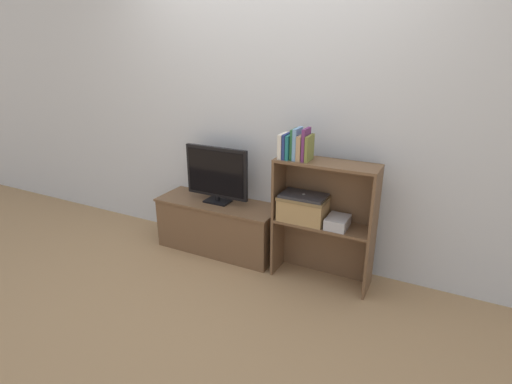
% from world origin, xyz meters
% --- Properties ---
extents(ground_plane, '(16.00, 16.00, 0.00)m').
position_xyz_m(ground_plane, '(0.00, 0.00, 0.00)').
color(ground_plane, '#A37F56').
extents(wall_back, '(10.00, 0.05, 2.40)m').
position_xyz_m(wall_back, '(0.00, 0.41, 1.20)').
color(wall_back, silver).
rests_on(wall_back, ground_plane).
extents(tv_stand, '(1.10, 0.40, 0.46)m').
position_xyz_m(tv_stand, '(-0.40, 0.19, 0.23)').
color(tv_stand, brown).
rests_on(tv_stand, ground_plane).
extents(tv, '(0.58, 0.14, 0.49)m').
position_xyz_m(tv, '(-0.40, 0.19, 0.72)').
color(tv, black).
rests_on(tv, tv_stand).
extents(bookshelf_lower_tier, '(0.75, 0.26, 0.48)m').
position_xyz_m(bookshelf_lower_tier, '(0.57, 0.18, 0.30)').
color(bookshelf_lower_tier, brown).
rests_on(bookshelf_lower_tier, ground_plane).
extents(bookshelf_upper_tier, '(0.75, 0.26, 0.48)m').
position_xyz_m(bookshelf_upper_tier, '(0.57, 0.18, 0.78)').
color(bookshelf_upper_tier, brown).
rests_on(bookshelf_upper_tier, bookshelf_lower_tier).
extents(book_ivory, '(0.03, 0.15, 0.18)m').
position_xyz_m(book_ivory, '(0.24, 0.10, 1.05)').
color(book_ivory, silver).
rests_on(book_ivory, bookshelf_upper_tier).
extents(book_navy, '(0.02, 0.16, 0.18)m').
position_xyz_m(book_navy, '(0.27, 0.10, 1.05)').
color(book_navy, navy).
rests_on(book_navy, bookshelf_upper_tier).
extents(book_teal, '(0.02, 0.16, 0.18)m').
position_xyz_m(book_teal, '(0.29, 0.10, 1.05)').
color(book_teal, '#1E7075').
rests_on(book_teal, bookshelf_upper_tier).
extents(book_forest, '(0.02, 0.12, 0.22)m').
position_xyz_m(book_forest, '(0.32, 0.10, 1.07)').
color(book_forest, '#286638').
rests_on(book_forest, bookshelf_upper_tier).
extents(book_skyblue, '(0.03, 0.14, 0.23)m').
position_xyz_m(book_skyblue, '(0.35, 0.10, 1.07)').
color(book_skyblue, '#709ECC').
rests_on(book_skyblue, bookshelf_upper_tier).
extents(book_tan, '(0.03, 0.14, 0.18)m').
position_xyz_m(book_tan, '(0.38, 0.10, 1.05)').
color(book_tan, tan).
rests_on(book_tan, bookshelf_upper_tier).
extents(book_plum, '(0.02, 0.13, 0.23)m').
position_xyz_m(book_plum, '(0.41, 0.10, 1.08)').
color(book_plum, '#6B2D66').
rests_on(book_plum, bookshelf_upper_tier).
extents(book_olive, '(0.02, 0.15, 0.19)m').
position_xyz_m(book_olive, '(0.44, 0.10, 1.05)').
color(book_olive, olive).
rests_on(book_olive, bookshelf_upper_tier).
extents(storage_basket_left, '(0.36, 0.23, 0.19)m').
position_xyz_m(storage_basket_left, '(0.41, 0.12, 0.59)').
color(storage_basket_left, tan).
rests_on(storage_basket_left, bookshelf_lower_tier).
extents(laptop, '(0.34, 0.21, 0.02)m').
position_xyz_m(laptop, '(0.41, 0.12, 0.68)').
color(laptop, '#2D2D33').
rests_on(laptop, storage_basket_left).
extents(magazine_stack, '(0.15, 0.20, 0.08)m').
position_xyz_m(magazine_stack, '(0.68, 0.11, 0.52)').
color(magazine_stack, '#B2B2B7').
rests_on(magazine_stack, bookshelf_lower_tier).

